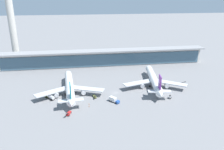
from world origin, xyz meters
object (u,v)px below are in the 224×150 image
at_px(service_truck_at_far_stand_red, 69,113).
at_px(safety_cone_bravo, 89,106).
at_px(service_truck_near_nose_olive, 50,97).
at_px(service_truck_under_wing_blue, 114,100).
at_px(service_truck_on_taxiway_grey, 170,97).
at_px(control_tower, 11,18).
at_px(airliner_centre_stand, 154,80).
at_px(safety_cone_alpha, 89,104).
at_px(service_truck_mid_apron_olive, 95,96).
at_px(airliner_left_stand, 70,87).
at_px(service_truck_by_tail_blue, 180,83).

xyz_separation_m(service_truck_at_far_stand_red, safety_cone_bravo, (11.86, 7.99, -0.49)).
height_order(service_truck_near_nose_olive, safety_cone_bravo, service_truck_near_nose_olive).
xyz_separation_m(service_truck_under_wing_blue, service_truck_on_taxiway_grey, (36.77, -0.17, -0.82)).
relative_size(service_truck_near_nose_olive, control_tower, 0.11).
bearing_deg(airliner_centre_stand, service_truck_on_taxiway_grey, -79.01).
bearing_deg(safety_cone_alpha, service_truck_under_wing_blue, 2.98).
relative_size(service_truck_under_wing_blue, safety_cone_alpha, 10.21).
bearing_deg(control_tower, service_truck_mid_apron_olive, -53.50).
height_order(airliner_left_stand, service_truck_on_taxiway_grey, airliner_left_stand).
distance_m(service_truck_under_wing_blue, service_truck_on_taxiway_grey, 36.78).
height_order(airliner_centre_stand, control_tower, control_tower).
xyz_separation_m(service_truck_near_nose_olive, service_truck_under_wing_blue, (39.73, -10.35, -0.02)).
distance_m(service_truck_under_wing_blue, service_truck_by_tail_blue, 57.16).
bearing_deg(safety_cone_alpha, airliner_left_stand, 124.63).
xyz_separation_m(service_truck_by_tail_blue, safety_cone_bravo, (-68.73, -24.79, -0.49)).
distance_m(control_tower, safety_cone_alpha, 128.87).
bearing_deg(service_truck_near_nose_olive, airliner_left_stand, 25.93).
relative_size(service_truck_mid_apron_olive, service_truck_at_far_stand_red, 1.00).
distance_m(service_truck_under_wing_blue, control_tower, 136.30).
xyz_separation_m(airliner_left_stand, airliner_centre_stand, (59.99, 4.30, 0.00)).
height_order(airliner_centre_stand, service_truck_on_taxiway_grey, airliner_centre_stand).
distance_m(service_truck_near_nose_olive, service_truck_on_taxiway_grey, 77.23).
bearing_deg(airliner_centre_stand, safety_cone_alpha, -155.91).
bearing_deg(service_truck_by_tail_blue, service_truck_near_nose_olive, -173.42).
relative_size(service_truck_on_taxiway_grey, service_truck_at_far_stand_red, 0.48).
relative_size(airliner_left_stand, control_tower, 0.77).
relative_size(service_truck_under_wing_blue, service_truck_at_far_stand_red, 1.04).
height_order(service_truck_by_tail_blue, service_truck_at_far_stand_red, same).
relative_size(service_truck_at_far_stand_red, safety_cone_bravo, 9.87).
distance_m(service_truck_mid_apron_olive, control_tower, 123.75).
xyz_separation_m(service_truck_mid_apron_olive, control_tower, (-69.42, 93.83, 41.13)).
height_order(service_truck_near_nose_olive, control_tower, control_tower).
distance_m(airliner_centre_stand, service_truck_mid_apron_olive, 45.85).
distance_m(service_truck_near_nose_olive, safety_cone_bravo, 27.97).
relative_size(airliner_centre_stand, service_truck_under_wing_blue, 8.29).
bearing_deg(airliner_centre_stand, control_tower, 144.29).
bearing_deg(safety_cone_bravo, service_truck_mid_apron_olive, 70.26).
bearing_deg(service_truck_mid_apron_olive, control_tower, 126.50).
xyz_separation_m(airliner_left_stand, service_truck_by_tail_blue, (80.40, 4.66, -4.18)).
relative_size(service_truck_on_taxiway_grey, safety_cone_alpha, 4.69).
relative_size(service_truck_mid_apron_olive, control_tower, 0.09).
height_order(airliner_left_stand, service_truck_mid_apron_olive, airliner_left_stand).
bearing_deg(airliner_centre_stand, service_truck_near_nose_olive, -171.87).
xyz_separation_m(airliner_centre_stand, service_truck_by_tail_blue, (20.42, 0.36, -4.18)).
distance_m(service_truck_on_taxiway_grey, control_tower, 161.13).
relative_size(airliner_left_stand, service_truck_under_wing_blue, 8.32).
xyz_separation_m(safety_cone_alpha, safety_cone_bravo, (-0.22, -2.92, 0.00)).
height_order(control_tower, safety_cone_alpha, control_tower).
bearing_deg(airliner_centre_stand, service_truck_under_wing_blue, -147.67).
distance_m(airliner_left_stand, service_truck_under_wing_blue, 32.00).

